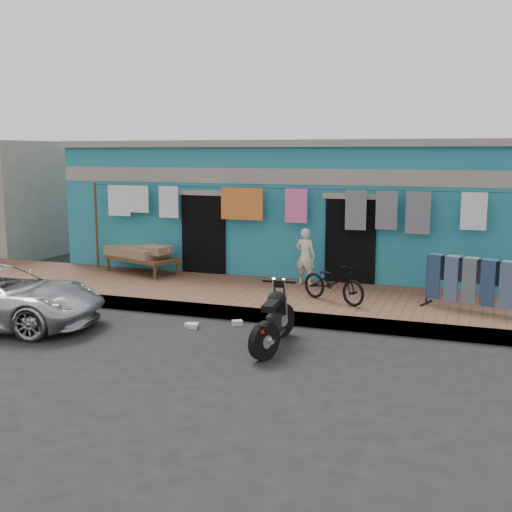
% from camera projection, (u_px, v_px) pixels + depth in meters
% --- Properties ---
extents(ground, '(80.00, 80.00, 0.00)m').
position_uv_depth(ground, '(215.00, 344.00, 10.42)').
color(ground, black).
rests_on(ground, ground).
extents(sidewalk, '(28.00, 3.00, 0.25)m').
position_uv_depth(sidewalk, '(272.00, 298.00, 13.19)').
color(sidewalk, brown).
rests_on(sidewalk, ground).
extents(curb, '(28.00, 0.10, 0.25)m').
position_uv_depth(curb, '(248.00, 314.00, 11.84)').
color(curb, gray).
rests_on(curb, ground).
extents(building, '(12.20, 5.20, 3.36)m').
position_uv_depth(building, '(321.00, 207.00, 16.65)').
color(building, teal).
rests_on(building, ground).
extents(clothesline, '(10.06, 0.06, 2.10)m').
position_uv_depth(clothesline, '(280.00, 210.00, 14.16)').
color(clothesline, brown).
rests_on(clothesline, sidewalk).
extents(seated_person, '(0.48, 0.36, 1.22)m').
position_uv_depth(seated_person, '(305.00, 256.00, 13.87)').
color(seated_person, beige).
rests_on(seated_person, sidewalk).
extents(bicycle, '(1.53, 1.13, 0.95)m').
position_uv_depth(bicycle, '(334.00, 278.00, 12.22)').
color(bicycle, black).
rests_on(bicycle, sidewalk).
extents(motorcycle, '(0.87, 1.67, 1.01)m').
position_uv_depth(motorcycle, '(273.00, 317.00, 10.15)').
color(motorcycle, black).
rests_on(motorcycle, ground).
extents(charpoy, '(2.53, 2.18, 0.65)m').
position_uv_depth(charpoy, '(142.00, 259.00, 15.20)').
color(charpoy, brown).
rests_on(charpoy, sidewalk).
extents(jeans_rack, '(2.32, 1.61, 1.00)m').
position_uv_depth(jeans_rack, '(480.00, 284.00, 11.45)').
color(jeans_rack, black).
rests_on(jeans_rack, sidewalk).
extents(litter_a, '(0.16, 0.13, 0.07)m').
position_uv_depth(litter_a, '(190.00, 325.00, 11.45)').
color(litter_a, silver).
rests_on(litter_a, ground).
extents(litter_b, '(0.23, 0.21, 0.09)m').
position_uv_depth(litter_b, '(237.00, 323.00, 11.56)').
color(litter_b, silver).
rests_on(litter_b, ground).
extents(litter_c, '(0.21, 0.24, 0.08)m').
position_uv_depth(litter_c, '(193.00, 326.00, 11.38)').
color(litter_c, silver).
rests_on(litter_c, ground).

